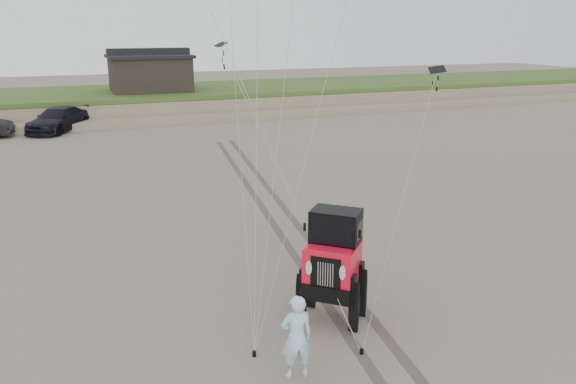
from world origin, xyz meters
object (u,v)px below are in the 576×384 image
at_px(cabin, 150,72).
at_px(truck_c, 58,120).
at_px(jeep, 332,278).
at_px(man, 296,337).

relative_size(cabin, truck_c, 1.19).
bearing_deg(cabin, jeep, -92.42).
bearing_deg(jeep, man, -90.46).
distance_m(cabin, jeep, 36.11).
relative_size(jeep, man, 3.27).
height_order(cabin, man, cabin).
distance_m(cabin, truck_c, 10.10).
bearing_deg(man, jeep, -124.90).
bearing_deg(truck_c, cabin, 73.92).
height_order(jeep, man, jeep).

